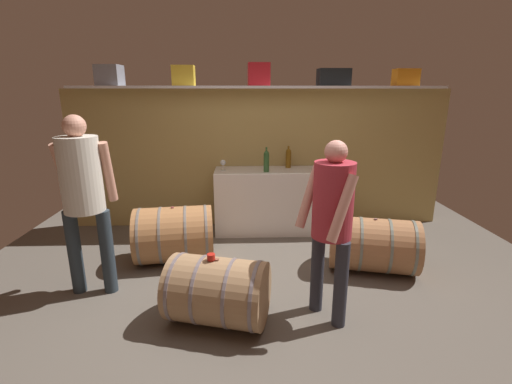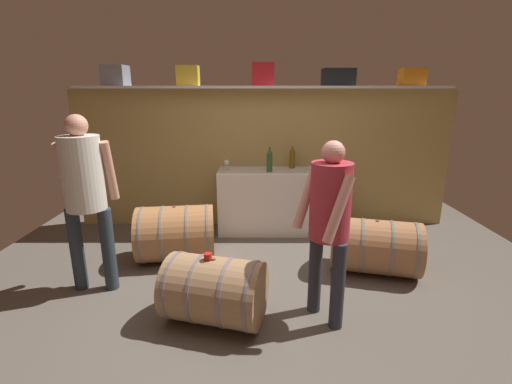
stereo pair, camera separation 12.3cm
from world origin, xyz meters
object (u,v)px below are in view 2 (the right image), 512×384
(toolcase_black, at_px, (338,77))
(toolcase_orange, at_px, (412,77))
(winemaker_pouring, at_px, (329,215))
(wine_glass, at_px, (226,163))
(visitor_tasting, at_px, (84,186))
(tasting_cup, at_px, (208,256))
(toolcase_red, at_px, (262,74))
(wine_barrel_flank, at_px, (176,233))
(toolcase_grey, at_px, (115,76))
(wine_barrel_far, at_px, (375,247))
(work_cabinet, at_px, (279,201))
(toolcase_yellow, at_px, (188,76))
(wine_barrel_near, at_px, (214,290))
(wine_bottle_green, at_px, (269,161))
(wine_bottle_amber, at_px, (292,158))

(toolcase_black, xyz_separation_m, toolcase_orange, (0.96, 0.00, -0.00))
(winemaker_pouring, bearing_deg, wine_glass, -5.76)
(toolcase_orange, xyz_separation_m, visitor_tasting, (-3.63, -1.71, -1.03))
(winemaker_pouring, bearing_deg, tasting_cup, 60.23)
(toolcase_red, xyz_separation_m, wine_barrel_flank, (-1.01, -1.07, -1.79))
(toolcase_grey, bearing_deg, wine_barrel_flank, -46.62)
(wine_barrel_far, bearing_deg, work_cabinet, 142.04)
(toolcase_yellow, bearing_deg, toolcase_black, -0.42)
(toolcase_black, bearing_deg, wine_barrel_near, -123.46)
(wine_bottle_green, distance_m, wine_barrel_far, 1.71)
(winemaker_pouring, height_order, visitor_tasting, visitor_tasting)
(toolcase_black, bearing_deg, wine_barrel_flank, -152.92)
(toolcase_grey, xyz_separation_m, winemaker_pouring, (2.42, -2.21, -1.15))
(toolcase_orange, height_order, wine_bottle_amber, toolcase_orange)
(work_cabinet, distance_m, wine_barrel_flank, 1.54)
(work_cabinet, xyz_separation_m, wine_bottle_green, (-0.14, -0.12, 0.58))
(wine_bottle_green, bearing_deg, toolcase_black, 17.87)
(toolcase_grey, distance_m, work_cabinet, 2.72)
(wine_bottle_amber, relative_size, wine_barrel_near, 0.32)
(wine_bottle_amber, distance_m, wine_barrel_far, 1.70)
(toolcase_yellow, bearing_deg, wine_barrel_flank, -92.26)
(toolcase_red, distance_m, toolcase_black, 0.99)
(wine_bottle_amber, bearing_deg, toolcase_black, 4.30)
(toolcase_orange, relative_size, tasting_cup, 4.62)
(tasting_cup, height_order, visitor_tasting, visitor_tasting)
(toolcase_red, distance_m, wine_bottle_green, 1.13)
(toolcase_grey, xyz_separation_m, wine_barrel_flank, (0.91, -1.07, -1.77))
(wine_barrel_near, height_order, tasting_cup, tasting_cup)
(toolcase_grey, xyz_separation_m, wine_bottle_green, (2.01, -0.29, -1.07))
(work_cabinet, height_order, visitor_tasting, visitor_tasting)
(toolcase_orange, bearing_deg, wine_bottle_amber, -179.95)
(toolcase_black, height_order, wine_bottle_green, toolcase_black)
(wine_bottle_amber, bearing_deg, winemaker_pouring, -87.71)
(toolcase_red, bearing_deg, wine_barrel_far, -51.58)
(toolcase_orange, distance_m, wine_bottle_amber, 1.87)
(wine_barrel_far, bearing_deg, wine_bottle_green, 148.89)
(wine_bottle_green, xyz_separation_m, wine_barrel_far, (1.10, -1.09, -0.73))
(toolcase_orange, relative_size, work_cabinet, 0.19)
(toolcase_grey, bearing_deg, toolcase_red, 2.86)
(wine_barrel_near, distance_m, winemaker_pouring, 1.14)
(toolcase_grey, height_order, wine_barrel_far, toolcase_grey)
(wine_barrel_far, bearing_deg, wine_bottle_amber, 133.89)
(toolcase_grey, bearing_deg, wine_bottle_amber, 1.79)
(wine_barrel_flank, bearing_deg, wine_bottle_amber, 28.53)
(work_cabinet, bearing_deg, wine_bottle_green, -140.15)
(tasting_cup, bearing_deg, wine_bottle_green, 73.71)
(toolcase_black, bearing_deg, toolcase_red, 178.91)
(toolcase_red, distance_m, wine_barrel_flank, 2.31)
(wine_glass, distance_m, wine_barrel_near, 2.16)
(toolcase_red, distance_m, winemaker_pouring, 2.55)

